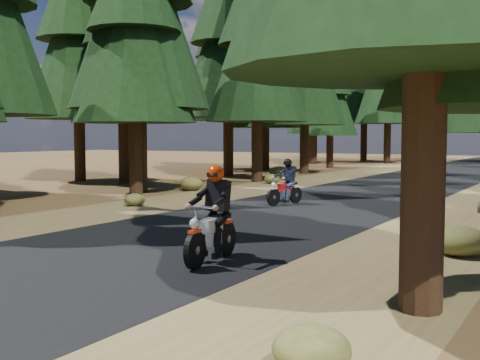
# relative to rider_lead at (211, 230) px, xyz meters

# --- Properties ---
(ground) EXTENTS (120.00, 120.00, 0.00)m
(ground) POSITION_rel_rider_lead_xyz_m (-1.86, 2.63, -0.56)
(ground) COLOR #4C331B
(ground) RESTS_ON ground
(road) EXTENTS (6.00, 100.00, 0.01)m
(road) POSITION_rel_rider_lead_xyz_m (-1.86, 7.63, -0.56)
(road) COLOR black
(road) RESTS_ON ground
(shoulder_l) EXTENTS (3.20, 100.00, 0.01)m
(shoulder_l) POSITION_rel_rider_lead_xyz_m (-6.46, 7.63, -0.56)
(shoulder_l) COLOR brown
(shoulder_l) RESTS_ON ground
(shoulder_r) EXTENTS (3.20, 100.00, 0.01)m
(shoulder_r) POSITION_rel_rider_lead_xyz_m (2.74, 7.63, -0.56)
(shoulder_r) COLOR brown
(shoulder_r) RESTS_ON ground
(pine_forest) EXTENTS (34.59, 55.08, 16.32)m
(pine_forest) POSITION_rel_rider_lead_xyz_m (-1.88, 23.67, 7.33)
(pine_forest) COLOR black
(pine_forest) RESTS_ON ground
(understory_shrubs) EXTENTS (14.88, 31.44, 0.63)m
(understory_shrubs) POSITION_rel_rider_lead_xyz_m (-0.75, 9.74, -0.30)
(understory_shrubs) COLOR #474C1E
(understory_shrubs) RESTS_ON ground
(rider_lead) EXTENTS (0.79, 1.93, 1.67)m
(rider_lead) POSITION_rel_rider_lead_xyz_m (0.00, 0.00, 0.00)
(rider_lead) COLOR white
(rider_lead) RESTS_ON road
(rider_follow) EXTENTS (0.89, 1.70, 1.46)m
(rider_follow) POSITION_rel_rider_lead_xyz_m (-2.78, 8.49, -0.07)
(rider_follow) COLOR #9B0A0D
(rider_follow) RESTS_ON road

